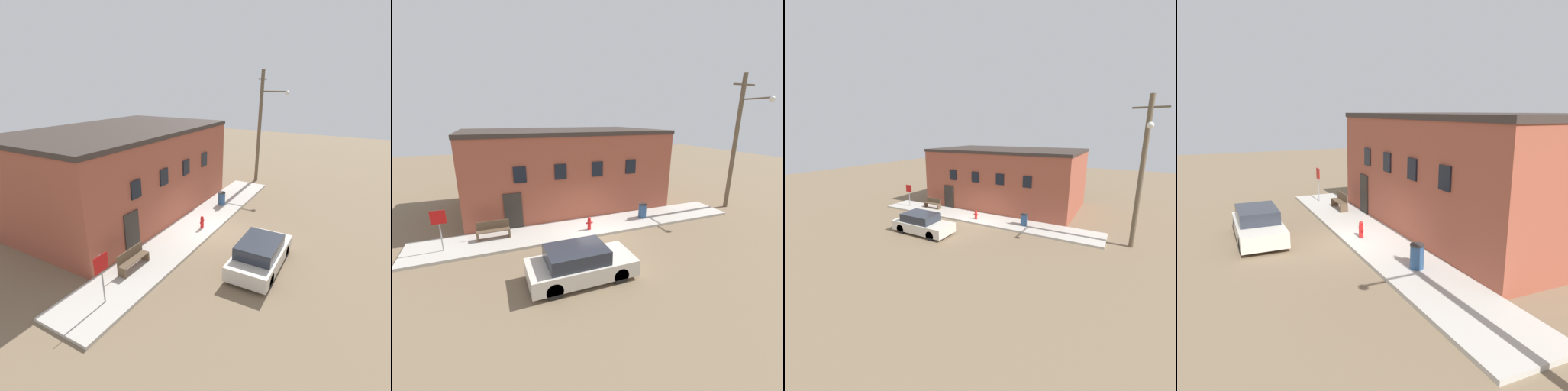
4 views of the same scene
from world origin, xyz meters
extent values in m
plane|color=#7A664C|center=(0.00, 0.00, 0.00)|extent=(80.00, 80.00, 0.00)
cube|color=#BCB7AD|center=(0.00, 1.30, 0.07)|extent=(18.77, 2.60, 0.14)
cube|color=#9E4C38|center=(-0.05, 6.64, 2.59)|extent=(13.29, 8.09, 5.19)
cube|color=#382D28|center=(-0.05, 6.64, 5.31)|extent=(13.39, 8.19, 0.24)
cube|color=black|center=(-3.54, 2.57, 3.22)|extent=(0.70, 0.08, 0.90)
cube|color=black|center=(-1.21, 2.57, 3.22)|extent=(0.70, 0.08, 0.90)
cube|color=black|center=(1.11, 2.57, 3.22)|extent=(0.70, 0.08, 0.90)
cube|color=black|center=(3.44, 2.57, 3.22)|extent=(0.70, 0.08, 0.90)
cube|color=#2D2823|center=(-4.04, 2.57, 1.10)|extent=(1.00, 0.08, 2.20)
cylinder|color=red|center=(-0.12, 0.80, 0.44)|extent=(0.19, 0.19, 0.60)
sphere|color=red|center=(-0.12, 0.80, 0.79)|extent=(0.18, 0.18, 0.18)
cylinder|color=red|center=(-0.27, 0.80, 0.53)|extent=(0.11, 0.09, 0.09)
cylinder|color=red|center=(0.03, 0.80, 0.53)|extent=(0.11, 0.09, 0.09)
cylinder|color=gray|center=(-7.51, 1.03, 1.16)|extent=(0.06, 0.06, 2.03)
cube|color=red|center=(-7.51, 1.01, 1.85)|extent=(0.66, 0.02, 0.66)
cube|color=brown|center=(-6.00, 1.54, 0.36)|extent=(0.08, 0.44, 0.43)
cube|color=brown|center=(-4.42, 1.54, 0.36)|extent=(0.08, 0.44, 0.43)
cube|color=brown|center=(-5.21, 1.54, 0.60)|extent=(1.66, 0.44, 0.04)
cube|color=brown|center=(-5.21, 1.74, 0.84)|extent=(1.66, 0.04, 0.44)
cylinder|color=#2D517F|center=(3.72, 1.34, 0.56)|extent=(0.48, 0.48, 0.83)
cylinder|color=#2D2D2D|center=(3.72, 1.34, 1.00)|extent=(0.51, 0.51, 0.06)
cylinder|color=brown|center=(10.78, 1.28, 4.50)|extent=(0.28, 0.28, 9.00)
cylinder|color=brown|center=(10.78, 0.27, 7.38)|extent=(0.10, 2.02, 0.10)
sphere|color=silver|center=(10.78, -0.74, 7.28)|extent=(0.32, 0.32, 0.32)
cube|color=brown|center=(10.78, 1.28, 8.28)|extent=(1.80, 0.10, 0.10)
cylinder|color=black|center=(-0.75, -2.41, 0.32)|extent=(0.65, 0.20, 0.65)
cylinder|color=black|center=(-0.75, -4.09, 0.32)|extent=(0.65, 0.20, 0.65)
cylinder|color=black|center=(-3.39, -2.41, 0.32)|extent=(0.65, 0.20, 0.65)
cylinder|color=black|center=(-3.39, -4.09, 0.32)|extent=(0.65, 0.20, 0.65)
cube|color=beige|center=(-2.07, -3.25, 0.51)|extent=(4.27, 1.88, 0.66)
cube|color=#282D38|center=(-2.28, -3.25, 1.12)|extent=(2.35, 1.66, 0.56)
camera|label=1|loc=(-14.10, -6.58, 7.92)|focal=28.00mm
camera|label=2|loc=(-5.19, -11.89, 6.22)|focal=24.00mm
camera|label=3|loc=(10.01, -16.44, 6.93)|focal=24.00mm
camera|label=4|loc=(14.52, -5.10, 5.54)|focal=35.00mm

